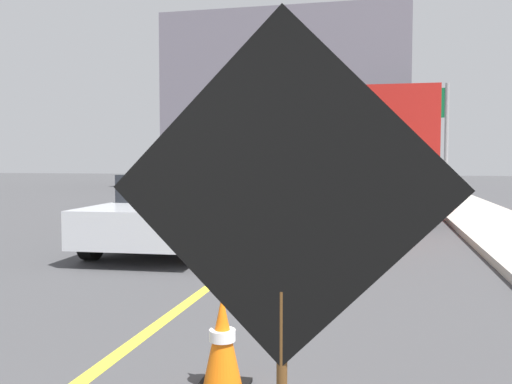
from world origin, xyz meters
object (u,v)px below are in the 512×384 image
object	(u,v)px
pickup_car	(179,209)
highway_guide_sign	(428,120)
box_truck	(386,153)
traffic_cone_mid_lane	(266,268)
traffic_cone_near_sign	(222,343)
roadwork_sign	(282,199)
arrow_board_trailer	(342,219)
traffic_cone_far_lane	(303,235)

from	to	relation	value
pickup_car	highway_guide_sign	xyz separation A→B (m)	(5.80, 15.73, 2.72)
box_truck	traffic_cone_mid_lane	xyz separation A→B (m)	(-1.47, -10.30, -1.47)
pickup_car	highway_guide_sign	world-z (taller)	highway_guide_sign
traffic_cone_near_sign	traffic_cone_mid_lane	bearing A→B (deg)	94.78
roadwork_sign	box_truck	xyz separation A→B (m)	(0.59, 14.20, 0.36)
pickup_car	traffic_cone_near_sign	size ratio (longest dim) A/B	7.38
roadwork_sign	arrow_board_trailer	world-z (taller)	arrow_board_trailer
box_truck	roadwork_sign	bearing A→B (deg)	-92.39
roadwork_sign	arrow_board_trailer	bearing A→B (deg)	91.99
pickup_car	traffic_cone_mid_lane	bearing A→B (deg)	-55.69
traffic_cone_mid_lane	traffic_cone_far_lane	size ratio (longest dim) A/B	1.02
highway_guide_sign	traffic_cone_mid_lane	distance (m)	19.86
traffic_cone_mid_lane	roadwork_sign	bearing A→B (deg)	-77.34
traffic_cone_near_sign	traffic_cone_far_lane	size ratio (longest dim) A/B	0.95
traffic_cone_far_lane	box_truck	bearing A→B (deg)	78.91
traffic_cone_mid_lane	traffic_cone_near_sign	bearing A→B (deg)	-85.22
highway_guide_sign	pickup_car	bearing A→B (deg)	-110.25
arrow_board_trailer	box_truck	world-z (taller)	box_truck
box_truck	arrow_board_trailer	bearing A→B (deg)	-98.80
arrow_board_trailer	traffic_cone_near_sign	distance (m)	7.19
roadwork_sign	traffic_cone_near_sign	bearing A→B (deg)	117.17
roadwork_sign	box_truck	size ratio (longest dim) A/B	0.31
traffic_cone_near_sign	roadwork_sign	bearing A→B (deg)	-62.83
box_truck	pickup_car	distance (m)	7.85
arrow_board_trailer	traffic_cone_far_lane	distance (m)	1.69
traffic_cone_far_lane	highway_guide_sign	bearing A→B (deg)	78.55
highway_guide_sign	traffic_cone_near_sign	bearing A→B (deg)	-98.11
box_truck	traffic_cone_near_sign	xyz separation A→B (m)	(-1.25, -12.92, -1.50)
highway_guide_sign	traffic_cone_mid_lane	size ratio (longest dim) A/B	6.70
highway_guide_sign	traffic_cone_far_lane	bearing A→B (deg)	-101.45
pickup_car	traffic_cone_mid_lane	distance (m)	4.37
arrow_board_trailer	highway_guide_sign	xyz separation A→B (m)	(2.77, 14.77, 2.94)
roadwork_sign	pickup_car	xyz separation A→B (m)	(-3.33, 7.50, -0.77)
traffic_cone_mid_lane	pickup_car	bearing A→B (deg)	124.31
arrow_board_trailer	traffic_cone_near_sign	bearing A→B (deg)	-92.89
traffic_cone_mid_lane	box_truck	bearing A→B (deg)	81.88
highway_guide_sign	traffic_cone_far_lane	world-z (taller)	highway_guide_sign
box_truck	highway_guide_sign	xyz separation A→B (m)	(1.88, 9.03, 1.59)
box_truck	traffic_cone_far_lane	distance (m)	7.62
highway_guide_sign	traffic_cone_near_sign	xyz separation A→B (m)	(-3.13, -21.96, -3.08)
roadwork_sign	traffic_cone_far_lane	world-z (taller)	roadwork_sign
pickup_car	highway_guide_sign	distance (m)	16.99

